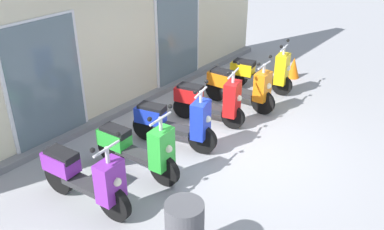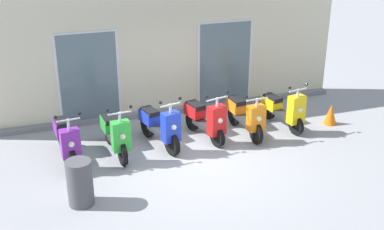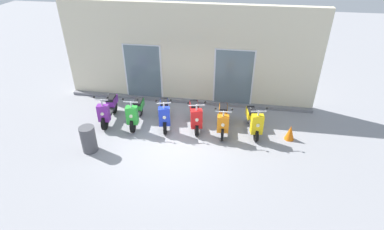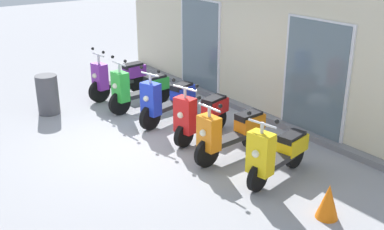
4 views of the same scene
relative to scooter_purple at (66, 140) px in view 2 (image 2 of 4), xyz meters
name	(u,v)px [view 2 (image 2 of 4)]	position (x,y,z in m)	size (l,w,h in m)	color
ground_plane	(195,160)	(2.56, -0.86, -0.49)	(40.00, 40.00, 0.00)	#939399
storefront_facade	(157,42)	(2.56, 2.04, 1.36)	(9.75, 0.50, 3.84)	beige
scooter_purple	(66,140)	(0.00, 0.00, 0.00)	(0.53, 1.65, 1.28)	black
scooter_green	(115,134)	(1.03, -0.02, 0.00)	(0.55, 1.64, 1.29)	black
scooter_blue	(160,126)	(2.05, 0.06, -0.01)	(0.71, 1.61, 1.29)	black
scooter_red	(206,119)	(3.14, 0.09, 0.00)	(0.72, 1.49, 1.27)	black
scooter_orange	(245,115)	(4.11, 0.01, 0.00)	(0.59, 1.65, 1.20)	black
scooter_yellow	(284,109)	(5.15, 0.08, -0.02)	(0.64, 1.52, 1.24)	black
trash_bin	(80,183)	(0.05, -1.76, -0.06)	(0.47, 0.47, 0.87)	#4C4C51
traffic_cone	(331,114)	(6.36, -0.14, -0.23)	(0.32, 0.32, 0.52)	orange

